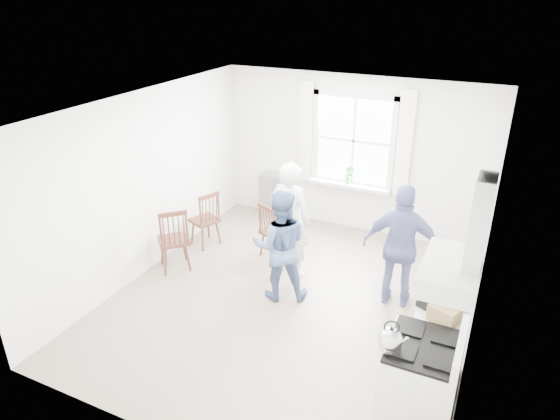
% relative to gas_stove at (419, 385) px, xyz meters
% --- Properties ---
extents(room_shell, '(4.62, 5.12, 2.64)m').
position_rel_gas_stove_xyz_m(room_shell, '(-1.91, 1.35, 0.82)').
color(room_shell, gray).
rests_on(room_shell, ground).
extents(window_assembly, '(1.88, 0.24, 1.70)m').
position_rel_gas_stove_xyz_m(window_assembly, '(-1.91, 3.80, 0.98)').
color(window_assembly, white).
rests_on(window_assembly, room_shell).
extents(range_hood, '(0.45, 0.76, 0.94)m').
position_rel_gas_stove_xyz_m(range_hood, '(0.16, -0.00, 1.42)').
color(range_hood, silver).
rests_on(range_hood, room_shell).
extents(shelf_unit, '(0.40, 0.30, 0.80)m').
position_rel_gas_stove_xyz_m(shelf_unit, '(-3.31, 3.68, -0.08)').
color(shelf_unit, gray).
rests_on(shelf_unit, ground).
extents(gas_stove, '(0.68, 0.76, 1.12)m').
position_rel_gas_stove_xyz_m(gas_stove, '(0.00, 0.00, 0.00)').
color(gas_stove, white).
rests_on(gas_stove, ground).
extents(kettle, '(0.22, 0.22, 0.31)m').
position_rel_gas_stove_xyz_m(kettle, '(-0.27, -0.19, 0.57)').
color(kettle, silver).
rests_on(kettle, gas_stove).
extents(low_cabinet, '(0.50, 0.55, 0.90)m').
position_rel_gas_stove_xyz_m(low_cabinet, '(0.07, 0.70, -0.03)').
color(low_cabinet, silver).
rests_on(low_cabinet, ground).
extents(stereo_stack, '(0.47, 0.45, 0.32)m').
position_rel_gas_stove_xyz_m(stereo_stack, '(0.02, 0.71, 0.58)').
color(stereo_stack, black).
rests_on(stereo_stack, low_cabinet).
extents(cardboard_box, '(0.32, 0.27, 0.17)m').
position_rel_gas_stove_xyz_m(cardboard_box, '(0.08, 0.49, 0.50)').
color(cardboard_box, '#A4864F').
rests_on(cardboard_box, low_cabinet).
extents(windsor_chair_a, '(0.58, 0.58, 1.00)m').
position_rel_gas_stove_xyz_m(windsor_chair_a, '(-3.73, 1.34, 0.12)').
color(windsor_chair_a, '#431F15').
rests_on(windsor_chair_a, ground).
extents(windsor_chair_b, '(0.49, 0.49, 0.90)m').
position_rel_gas_stove_xyz_m(windsor_chair_b, '(-2.66, 2.27, 0.06)').
color(windsor_chair_b, '#431F15').
rests_on(windsor_chair_b, ground).
extents(windsor_chair_c, '(0.51, 0.51, 0.93)m').
position_rel_gas_stove_xyz_m(windsor_chair_c, '(-3.72, 2.19, 0.09)').
color(windsor_chair_c, '#431F15').
rests_on(windsor_chair_c, ground).
extents(person_left, '(0.69, 0.69, 1.72)m').
position_rel_gas_stove_xyz_m(person_left, '(-2.21, 2.00, 0.38)').
color(person_left, white).
rests_on(person_left, ground).
extents(person_mid, '(0.99, 0.99, 1.53)m').
position_rel_gas_stove_xyz_m(person_mid, '(-2.09, 1.42, 0.28)').
color(person_mid, '#4A5F89').
rests_on(person_mid, ground).
extents(person_right, '(1.08, 1.08, 1.67)m').
position_rel_gas_stove_xyz_m(person_right, '(-0.64, 1.94, 0.35)').
color(person_right, navy).
rests_on(person_right, ground).
extents(potted_plant, '(0.21, 0.21, 0.31)m').
position_rel_gas_stove_xyz_m(potted_plant, '(-1.91, 3.71, 0.52)').
color(potted_plant, '#327234').
rests_on(potted_plant, window_assembly).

